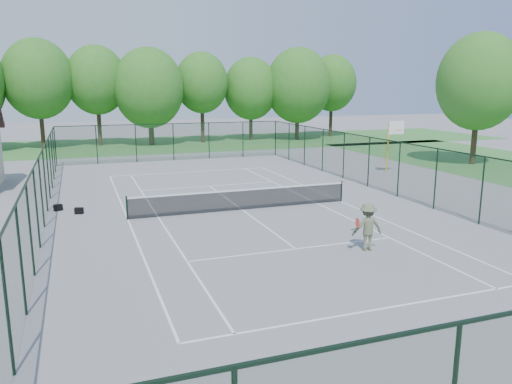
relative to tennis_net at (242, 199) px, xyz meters
The scene contains 11 objects.
ground 0.58m from the tennis_net, ahead, with size 140.00×140.00×0.00m, color gray.
grass_far 30.01m from the tennis_net, 90.00° to the left, with size 80.00×16.00×0.01m, color #42883A.
court_lines 0.57m from the tennis_net, ahead, with size 11.05×23.85×0.01m.
tennis_net is the anchor object (origin of this frame).
fence_enclosure 0.98m from the tennis_net, ahead, with size 18.05×36.05×3.02m.
tree_line_far 30.48m from the tennis_net, 90.00° to the left, with size 39.40×6.40×9.70m.
basketball_goal 15.02m from the tennis_net, 27.14° to the left, with size 1.20×1.43×3.65m.
tree_side 23.70m from the tennis_net, 20.33° to the left, with size 6.31×6.31×9.99m.
sports_bag_a 9.01m from the tennis_net, 161.17° to the left, with size 0.39×0.23×0.31m, color black.
sports_bag_b 7.81m from the tennis_net, 165.87° to the left, with size 0.39×0.24×0.30m, color black.
tennis_player 7.77m from the tennis_net, 71.80° to the right, with size 2.03×0.91×1.77m.
Camera 1 is at (-7.41, -22.62, 5.93)m, focal length 35.00 mm.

